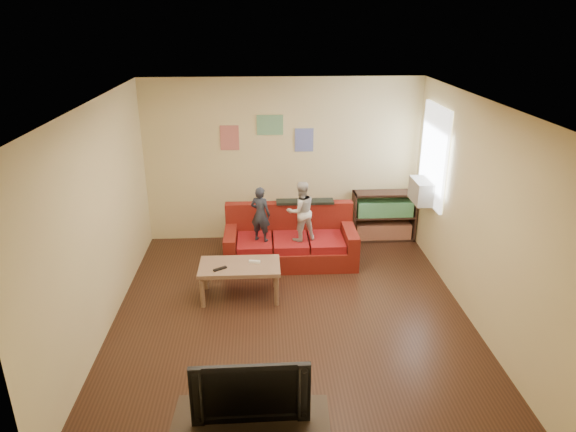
{
  "coord_description": "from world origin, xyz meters",
  "views": [
    {
      "loc": [
        -0.34,
        -5.65,
        3.61
      ],
      "look_at": [
        0.0,
        0.8,
        1.05
      ],
      "focal_mm": 32.0,
      "sensor_mm": 36.0,
      "label": 1
    }
  ],
  "objects_px": {
    "child_b": "(301,211)",
    "coffee_table": "(240,269)",
    "file_box": "(317,247)",
    "child_a": "(260,214)",
    "bookshelf": "(384,218)",
    "sofa": "(290,242)",
    "television": "(251,386)"
  },
  "relations": [
    {
      "from": "child_b",
      "to": "coffee_table",
      "type": "relative_size",
      "value": 0.85
    },
    {
      "from": "child_a",
      "to": "coffee_table",
      "type": "distance_m",
      "value": 1.06
    },
    {
      "from": "child_a",
      "to": "bookshelf",
      "type": "height_order",
      "value": "child_a"
    },
    {
      "from": "coffee_table",
      "to": "television",
      "type": "xyz_separation_m",
      "value": [
        0.2,
        -2.74,
        0.35
      ]
    },
    {
      "from": "child_a",
      "to": "file_box",
      "type": "distance_m",
      "value": 1.15
    },
    {
      "from": "coffee_table",
      "to": "file_box",
      "type": "relative_size",
      "value": 2.29
    },
    {
      "from": "sofa",
      "to": "coffee_table",
      "type": "relative_size",
      "value": 1.86
    },
    {
      "from": "child_a",
      "to": "coffee_table",
      "type": "relative_size",
      "value": 0.78
    },
    {
      "from": "coffee_table",
      "to": "television",
      "type": "distance_m",
      "value": 2.77
    },
    {
      "from": "child_b",
      "to": "coffee_table",
      "type": "height_order",
      "value": "child_b"
    },
    {
      "from": "sofa",
      "to": "file_box",
      "type": "xyz_separation_m",
      "value": [
        0.43,
        0.09,
        -0.13
      ]
    },
    {
      "from": "bookshelf",
      "to": "television",
      "type": "relative_size",
      "value": 1.09
    },
    {
      "from": "file_box",
      "to": "television",
      "type": "xyz_separation_m",
      "value": [
        -0.98,
        -3.93,
        0.6
      ]
    },
    {
      "from": "bookshelf",
      "to": "file_box",
      "type": "height_order",
      "value": "bookshelf"
    },
    {
      "from": "television",
      "to": "child_a",
      "type": "bearing_deg",
      "value": 87.83
    },
    {
      "from": "child_b",
      "to": "file_box",
      "type": "height_order",
      "value": "child_b"
    },
    {
      "from": "child_b",
      "to": "file_box",
      "type": "distance_m",
      "value": 0.81
    },
    {
      "from": "child_b",
      "to": "sofa",
      "type": "bearing_deg",
      "value": -67.0
    },
    {
      "from": "bookshelf",
      "to": "file_box",
      "type": "distance_m",
      "value": 1.36
    },
    {
      "from": "bookshelf",
      "to": "file_box",
      "type": "relative_size",
      "value": 2.25
    },
    {
      "from": "file_box",
      "to": "coffee_table",
      "type": "bearing_deg",
      "value": -134.67
    },
    {
      "from": "sofa",
      "to": "television",
      "type": "distance_m",
      "value": 3.9
    },
    {
      "from": "file_box",
      "to": "television",
      "type": "bearing_deg",
      "value": -103.98
    },
    {
      "from": "child_b",
      "to": "file_box",
      "type": "relative_size",
      "value": 1.95
    },
    {
      "from": "child_b",
      "to": "file_box",
      "type": "bearing_deg",
      "value": -155.74
    },
    {
      "from": "child_b",
      "to": "child_a",
      "type": "bearing_deg",
      "value": -18.3
    },
    {
      "from": "child_a",
      "to": "television",
      "type": "bearing_deg",
      "value": 112.5
    },
    {
      "from": "child_b",
      "to": "television",
      "type": "distance_m",
      "value": 3.73
    },
    {
      "from": "child_a",
      "to": "coffee_table",
      "type": "xyz_separation_m",
      "value": [
        -0.29,
        -0.93,
        -0.43
      ]
    },
    {
      "from": "child_a",
      "to": "bookshelf",
      "type": "relative_size",
      "value": 0.8
    },
    {
      "from": "coffee_table",
      "to": "bookshelf",
      "type": "height_order",
      "value": "bookshelf"
    },
    {
      "from": "sofa",
      "to": "child_b",
      "type": "height_order",
      "value": "child_b"
    }
  ]
}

